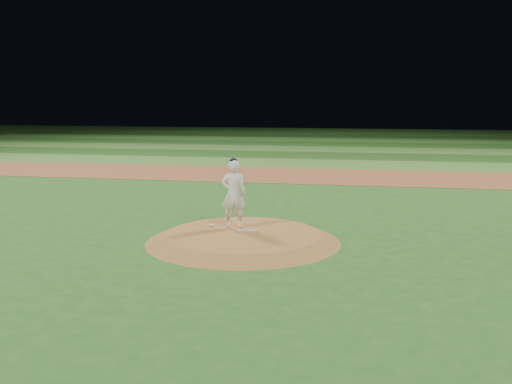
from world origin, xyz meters
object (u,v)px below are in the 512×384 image
object	(u,v)px
pitching_rubber	(247,231)
pitcher_on_mound	(234,194)
pitchers_mound	(243,237)
rosin_bag	(211,225)

from	to	relation	value
pitching_rubber	pitcher_on_mound	distance (m)	1.16
pitchers_mound	pitcher_on_mound	size ratio (longest dim) A/B	2.66
pitching_rubber	pitcher_on_mound	world-z (taller)	pitcher_on_mound
pitchers_mound	pitching_rubber	size ratio (longest dim) A/B	9.21
pitcher_on_mound	pitching_rubber	bearing A→B (deg)	-38.12
pitchers_mound	pitcher_on_mound	distance (m)	1.36
pitching_rubber	pitchers_mound	bearing A→B (deg)	-115.08
pitchers_mound	rosin_bag	size ratio (longest dim) A/B	42.97
pitcher_on_mound	rosin_bag	bearing A→B (deg)	178.19
pitching_rubber	rosin_bag	xyz separation A→B (m)	(-1.15, 0.39, 0.02)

